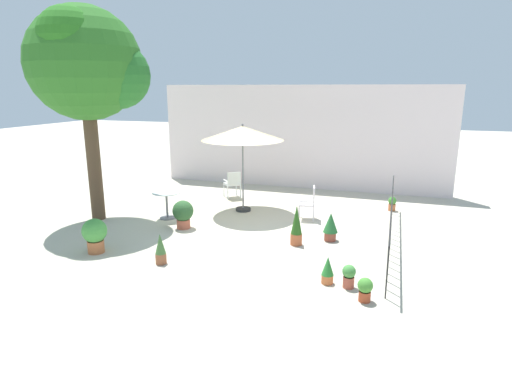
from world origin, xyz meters
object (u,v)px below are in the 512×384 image
object	(u,v)px
potted_plant_2	(331,226)
potted_plant_8	(296,226)
potted_plant_4	(183,213)
potted_plant_5	(349,275)
potted_plant_0	(328,270)
patio_chair_1	(233,183)
potted_plant_1	(365,289)
patio_umbrella_0	(243,134)
patio_chair_0	(310,201)
shade_tree	(87,64)
potted_plant_7	(95,234)
potted_plant_6	(392,203)
potted_plant_3	(161,249)
cafe_table_0	(167,200)

from	to	relation	value
potted_plant_2	potted_plant_8	world-z (taller)	potted_plant_8
potted_plant_4	potted_plant_5	world-z (taller)	potted_plant_4
potted_plant_0	potted_plant_8	distance (m)	2.02
patio_chair_1	potted_plant_1	world-z (taller)	patio_chair_1
patio_umbrella_0	potted_plant_0	distance (m)	5.41
patio_chair_0	potted_plant_5	world-z (taller)	patio_chair_0
shade_tree	potted_plant_7	bearing A→B (deg)	-54.36
patio_chair_0	potted_plant_6	xyz separation A→B (m)	(2.14, 1.59, -0.30)
patio_umbrella_0	potted_plant_5	size ratio (longest dim) A/B	5.83
patio_umbrella_0	potted_plant_6	distance (m)	4.82
potted_plant_4	shade_tree	bearing A→B (deg)	179.50
potted_plant_1	potted_plant_2	xyz separation A→B (m)	(-1.00, 2.74, 0.14)
potted_plant_3	potted_plant_6	size ratio (longest dim) A/B	1.54
potted_plant_0	patio_chair_0	bearing A→B (deg)	106.14
patio_chair_0	potted_plant_7	world-z (taller)	patio_chair_0
shade_tree	potted_plant_5	xyz separation A→B (m)	(6.94, -2.07, -3.86)
potted_plant_0	potted_plant_1	bearing A→B (deg)	-34.01
potted_plant_3	potted_plant_8	bearing A→B (deg)	38.95
potted_plant_0	potted_plant_1	xyz separation A→B (m)	(0.70, -0.48, -0.03)
shade_tree	potted_plant_8	size ratio (longest dim) A/B	5.85
potted_plant_4	potted_plant_5	size ratio (longest dim) A/B	1.68
shade_tree	patio_umbrella_0	distance (m)	4.38
patio_chair_1	potted_plant_5	bearing A→B (deg)	-50.91
shade_tree	potted_plant_4	xyz separation A→B (m)	(2.55, -0.02, -3.69)
potted_plant_4	potted_plant_5	bearing A→B (deg)	-24.94
potted_plant_0	potted_plant_7	distance (m)	5.05
potted_plant_7	potted_plant_8	xyz separation A→B (m)	(4.06, 1.84, 0.03)
shade_tree	patio_umbrella_0	world-z (taller)	shade_tree
potted_plant_3	potted_plant_8	world-z (taller)	potted_plant_8
patio_chair_0	potted_plant_6	size ratio (longest dim) A/B	2.20
potted_plant_6	patio_chair_1	bearing A→B (deg)	-178.89
potted_plant_0	potted_plant_5	xyz separation A→B (m)	(0.39, -0.05, -0.03)
patio_chair_0	potted_plant_2	distance (m)	1.69
patio_chair_1	potted_plant_1	size ratio (longest dim) A/B	2.11
shade_tree	potted_plant_4	bearing A→B (deg)	-0.50
cafe_table_0	patio_chair_1	world-z (taller)	patio_chair_1
potted_plant_6	potted_plant_7	distance (m)	8.17
potted_plant_4	potted_plant_5	distance (m)	4.85
potted_plant_5	potted_plant_7	bearing A→B (deg)	-179.66
cafe_table_0	potted_plant_7	world-z (taller)	potted_plant_7
patio_chair_1	shade_tree	bearing A→B (deg)	-129.26
potted_plant_8	potted_plant_3	bearing A→B (deg)	-141.05
potted_plant_3	potted_plant_6	bearing A→B (deg)	51.23
patio_umbrella_0	patio_chair_0	world-z (taller)	patio_umbrella_0
shade_tree	potted_plant_4	distance (m)	4.48
patio_umbrella_0	potted_plant_0	bearing A→B (deg)	-52.08
potted_plant_5	potted_plant_0	bearing A→B (deg)	172.55
potted_plant_0	potted_plant_2	distance (m)	2.29
patio_chair_0	potted_plant_8	xyz separation A→B (m)	(0.09, -2.00, -0.07)
patio_chair_0	potted_plant_3	world-z (taller)	patio_chair_0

